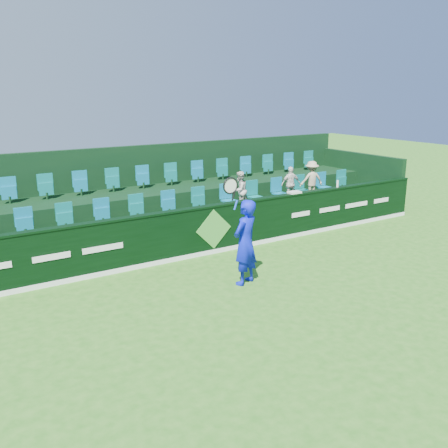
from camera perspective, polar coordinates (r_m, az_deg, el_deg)
ground at (r=10.82m, az=9.78°, el=-8.93°), size 60.00×60.00×0.00m
sponsor_hoarding at (r=13.61m, az=-1.41°, el=-0.59°), size 16.00×0.25×1.35m
stand_tier_front at (r=14.60m, az=-3.66°, el=-0.64°), size 16.00×2.00×0.80m
stand_tier_back at (r=16.18m, az=-6.94°, el=1.77°), size 16.00×1.80×1.30m
stand_rear at (r=16.45m, az=-7.68°, el=3.99°), size 16.00×4.10×2.60m
seat_row_front at (r=14.77m, az=-4.46°, el=2.34°), size 13.50×0.50×0.60m
seat_row_back at (r=16.25m, az=-7.51°, el=5.24°), size 13.50×0.50×0.60m
tennis_player at (r=11.38m, az=2.42°, el=-2.06°), size 1.14×0.71×2.61m
spectator_left at (r=15.25m, az=1.80°, el=3.87°), size 0.69×0.62×1.16m
spectator_middle at (r=16.45m, az=7.62°, el=4.55°), size 0.72×0.41×1.15m
spectator_right at (r=17.03m, az=9.96°, el=5.01°), size 0.91×0.67×1.26m
towel at (r=15.11m, az=8.05°, el=3.61°), size 0.38×0.25×0.06m
drinks_bottle at (r=16.29m, az=12.85°, el=4.51°), size 0.07×0.07×0.22m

